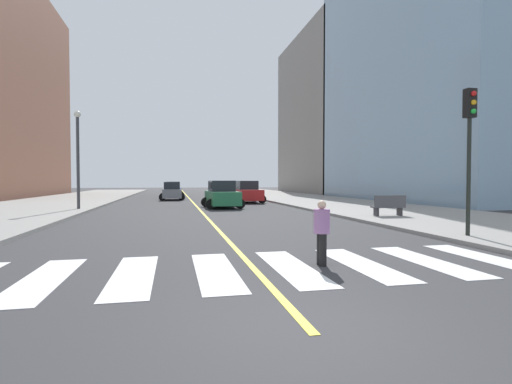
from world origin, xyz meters
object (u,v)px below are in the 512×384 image
at_px(car_green_second, 222,195).
at_px(car_gray_fourth, 172,192).
at_px(park_bench, 389,206).
at_px(street_lamp, 78,150).
at_px(car_blue_nearest, 173,190).
at_px(pedestrian_crossing, 322,230).
at_px(traffic_light_near_corner, 470,133).
at_px(car_red_third, 247,192).

distance_m(car_green_second, car_gray_fourth, 13.40).
xyz_separation_m(park_bench, street_lamp, (-17.68, 9.27, 3.41)).
bearing_deg(street_lamp, car_blue_nearest, 73.85).
xyz_separation_m(car_blue_nearest, pedestrian_crossing, (3.52, -41.14, -0.02)).
bearing_deg(car_green_second, traffic_light_near_corner, 107.56).
bearing_deg(pedestrian_crossing, car_green_second, 179.38).
xyz_separation_m(park_bench, pedestrian_crossing, (-7.88, -10.17, 0.18)).
distance_m(car_green_second, pedestrian_crossing, 20.45).
relative_size(car_blue_nearest, park_bench, 2.34).
relative_size(car_blue_nearest, car_green_second, 0.92).
xyz_separation_m(car_gray_fourth, pedestrian_crossing, (3.65, -33.31, -0.02)).
bearing_deg(traffic_light_near_corner, car_green_second, -69.98).
bearing_deg(car_gray_fourth, street_lamp, -114.63).
xyz_separation_m(car_gray_fourth, street_lamp, (-6.16, -13.87, 3.21)).
bearing_deg(car_blue_nearest, traffic_light_near_corner, -75.31).
xyz_separation_m(car_red_third, street_lamp, (-13.03, -7.34, 3.15)).
distance_m(traffic_light_near_corner, pedestrian_crossing, 7.65).
height_order(car_blue_nearest, traffic_light_near_corner, traffic_light_near_corner).
xyz_separation_m(car_red_third, pedestrian_crossing, (-3.23, -26.78, -0.08)).
bearing_deg(park_bench, car_gray_fourth, 29.87).
bearing_deg(traffic_light_near_corner, street_lamp, -45.53).
xyz_separation_m(car_blue_nearest, car_green_second, (3.62, -20.70, 0.07)).
bearing_deg(pedestrian_crossing, park_bench, 141.89).
relative_size(park_bench, pedestrian_crossing, 1.16).
bearing_deg(pedestrian_crossing, car_blue_nearest, -175.45).
distance_m(car_blue_nearest, park_bench, 33.01).
bearing_deg(park_bench, street_lamp, 65.73).
relative_size(car_gray_fourth, traffic_light_near_corner, 0.84).
height_order(car_blue_nearest, park_bench, car_blue_nearest).
bearing_deg(pedestrian_crossing, car_red_third, 172.79).
distance_m(car_gray_fourth, park_bench, 25.85).
distance_m(car_green_second, park_bench, 12.89).
relative_size(car_red_third, pedestrian_crossing, 2.93).
bearing_deg(car_gray_fourth, traffic_light_near_corner, -72.24).
distance_m(park_bench, pedestrian_crossing, 12.86).
bearing_deg(car_gray_fourth, park_bench, -64.21).
xyz_separation_m(car_green_second, traffic_light_near_corner, (6.43, -17.65, 2.75)).
relative_size(car_gray_fourth, street_lamp, 0.65).
xyz_separation_m(car_blue_nearest, car_red_third, (6.75, -14.37, 0.06)).
height_order(car_green_second, pedestrian_crossing, car_green_second).
xyz_separation_m(traffic_light_near_corner, park_bench, (1.35, 7.37, -3.02)).
distance_m(car_red_third, street_lamp, 15.28).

